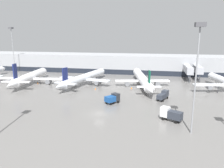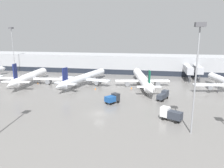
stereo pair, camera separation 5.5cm
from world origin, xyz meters
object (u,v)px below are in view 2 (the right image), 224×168
Objects in this scene: parked_jet_0 at (142,79)px; traffic_cone_1 at (95,89)px; parked_jet_1 at (30,77)px; service_truck_0 at (163,95)px; parked_jet_3 at (84,78)px; apron_light_mast_3 at (198,50)px; traffic_cone_0 at (38,83)px; service_truck_3 at (113,98)px; apron_light_mast_4 at (12,38)px; traffic_cone_2 at (131,88)px; service_truck_1 at (171,114)px.

parked_jet_0 reaches higher than traffic_cone_1.
parked_jet_1 is 5.73× the size of service_truck_0.
apron_light_mast_3 reaches higher than parked_jet_3.
traffic_cone_0 is at bearing 99.20° from service_truck_0.
service_truck_0 is 1.26× the size of service_truck_3.
parked_jet_3 reaches higher than traffic_cone_1.
service_truck_3 is at bearing 137.96° from service_truck_0.
apron_light_mast_4 is (-72.72, 33.89, 15.89)m from service_truck_0.
parked_jet_1 reaches higher than service_truck_0.
service_truck_0 is at bearing -168.93° from parked_jet_0.
service_truck_3 is 6.53× the size of traffic_cone_0.
traffic_cone_2 is at bearing 26.51° from service_truck_3.
parked_jet_3 is (-22.41, -1.76, 0.07)m from parked_jet_0.
parked_jet_3 is 1.61× the size of apron_light_mast_4.
parked_jet_3 is 1.71× the size of apron_light_mast_3.
parked_jet_0 is 8.52× the size of service_truck_3.
service_truck_0 is at bearing -28.61° from service_truck_3.
traffic_cone_1 is (27.84, -4.09, -2.38)m from parked_jet_1.
apron_light_mast_3 is 0.94× the size of apron_light_mast_4.
apron_light_mast_3 is (55.85, -34.55, 13.85)m from parked_jet_1.
service_truck_0 is 0.27× the size of apron_light_mast_3.
service_truck_0 reaches higher than traffic_cone_0.
apron_light_mast_4 is at bearing 139.23° from traffic_cone_0.
service_truck_1 is 90.73m from apron_light_mast_4.
parked_jet_0 reaches higher than traffic_cone_2.
apron_light_mast_3 is at bearing -127.72° from parked_jet_1.
service_truck_3 is at bearing -57.99° from traffic_cone_1.
service_truck_1 is at bearing -177.86° from parked_jet_0.
service_truck_3 is at bearing -132.42° from parked_jet_3.
parked_jet_1 reaches higher than parked_jet_3.
traffic_cone_2 is 40.80m from apron_light_mast_3.
parked_jet_1 is 7.23× the size of service_truck_3.
traffic_cone_0 is 1.23× the size of traffic_cone_1.
service_truck_3 is at bearing -29.32° from traffic_cone_0.
apron_light_mast_3 is at bearing -174.98° from parked_jet_0.
traffic_cone_2 is at bearing -38.38° from service_truck_1.
parked_jet_1 reaches higher than traffic_cone_2.
service_truck_0 reaches higher than traffic_cone_1.
apron_light_mast_4 is at bearing 89.06° from service_truck_0.
parked_jet_0 is 64.99× the size of traffic_cone_2.
traffic_cone_2 is (-10.74, 11.75, -1.14)m from service_truck_0.
traffic_cone_0 is at bearing 169.43° from traffic_cone_1.
parked_jet_1 is at bearing 0.05° from service_truck_1.
parked_jet_1 is at bearing -45.07° from apron_light_mast_4.
parked_jet_0 reaches higher than service_truck_0.
service_truck_1 is 7.20× the size of traffic_cone_0.
parked_jet_3 is at bearing -23.32° from apron_light_mast_4.
apron_light_mast_3 reaches higher than parked_jet_0.
traffic_cone_0 is (-49.38, 29.20, -1.29)m from service_truck_1.
traffic_cone_0 is at bearing 178.43° from traffic_cone_2.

